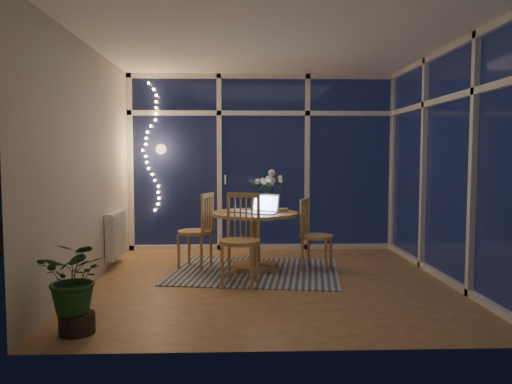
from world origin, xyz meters
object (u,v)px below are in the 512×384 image
chair_right (317,235)px  laptop (262,203)px  potted_plant (76,286)px  dining_table (255,241)px  flower_vase (268,201)px  chair_left (195,230)px  chair_front (240,239)px

chair_right → laptop: (-0.67, -0.08, 0.39)m
laptop → potted_plant: bearing=-103.7°
dining_table → chair_right: chair_right is taller
chair_right → flower_vase: flower_vase is taller
laptop → flower_vase: 0.44m
dining_table → chair_left: chair_left is taller
chair_left → laptop: 0.95m
chair_left → potted_plant: 2.39m
potted_plant → chair_right: bearing=42.8°
potted_plant → flower_vase: bearing=55.6°
chair_left → chair_right: size_ratio=1.07×
flower_vase → potted_plant: 2.95m
laptop → potted_plant: laptop is taller
dining_table → chair_front: bearing=-104.2°
chair_right → chair_front: size_ratio=0.88×
chair_front → flower_vase: size_ratio=4.80×
chair_front → flower_vase: (0.36, 1.00, 0.32)m
potted_plant → laptop: bearing=51.8°
chair_front → flower_vase: chair_front is taller
dining_table → potted_plant: size_ratio=1.38×
dining_table → flower_vase: bearing=56.7°
chair_right → potted_plant: chair_right is taller
dining_table → chair_front: (-0.19, -0.74, 0.15)m
chair_front → chair_left: bearing=135.3°
chair_right → flower_vase: (-0.58, 0.35, 0.37)m
chair_left → potted_plant: size_ratio=1.26×
dining_table → chair_right: 0.76m
chair_right → chair_front: 1.14m
dining_table → chair_left: bearing=170.4°
dining_table → laptop: 0.52m
dining_table → potted_plant: (-1.48, -2.15, 0.02)m
chair_left → flower_vase: chair_left is taller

